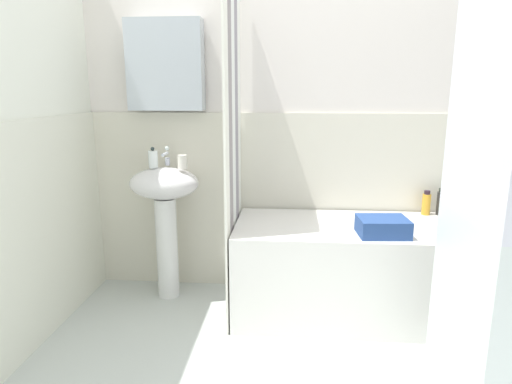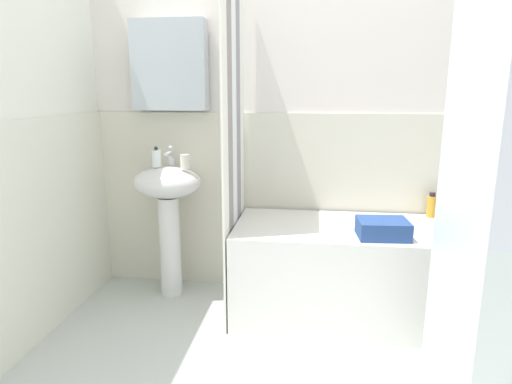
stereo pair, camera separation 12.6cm
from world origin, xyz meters
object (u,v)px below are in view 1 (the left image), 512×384
(sink, at_px, (165,203))
(soap_dispenser, at_px, (153,159))
(conditioner_bottle, at_px, (426,203))
(lotion_bottle, at_px, (441,202))
(towel_folded, at_px, (383,227))
(shampoo_bottle, at_px, (460,201))
(bathtub, at_px, (359,270))
(toothbrush_cup, at_px, (182,162))

(sink, bearing_deg, soap_dispenser, -173.85)
(soap_dispenser, bearing_deg, conditioner_bottle, 4.51)
(lotion_bottle, xyz_separation_m, towel_folded, (-0.45, -0.45, -0.03))
(shampoo_bottle, distance_m, towel_folded, 0.72)
(shampoo_bottle, distance_m, lotion_bottle, 0.12)
(shampoo_bottle, relative_size, lotion_bottle, 1.15)
(bathtub, height_order, conditioner_bottle, conditioner_bottle)
(soap_dispenser, relative_size, towel_folded, 0.49)
(sink, relative_size, toothbrush_cup, 10.07)
(towel_folded, bearing_deg, shampoo_bottle, 38.02)
(toothbrush_cup, xyz_separation_m, conditioner_bottle, (1.54, 0.15, -0.27))
(sink, distance_m, bathtub, 1.28)
(toothbrush_cup, height_order, shampoo_bottle, toothbrush_cup)
(sink, distance_m, lotion_bottle, 1.76)
(shampoo_bottle, bearing_deg, conditioner_bottle, 179.02)
(soap_dispenser, height_order, shampoo_bottle, soap_dispenser)
(soap_dispenser, xyz_separation_m, shampoo_bottle, (1.93, 0.13, -0.26))
(toothbrush_cup, xyz_separation_m, bathtub, (1.10, -0.11, -0.63))
(conditioner_bottle, bearing_deg, lotion_bottle, 1.96)
(shampoo_bottle, bearing_deg, soap_dispenser, -176.07)
(bathtub, xyz_separation_m, towel_folded, (0.08, -0.18, 0.33))
(lotion_bottle, bearing_deg, sink, -175.67)
(bathtub, bearing_deg, soap_dispenser, 174.15)
(toothbrush_cup, height_order, conditioner_bottle, toothbrush_cup)
(sink, xyz_separation_m, shampoo_bottle, (1.87, 0.13, 0.02))
(lotion_bottle, bearing_deg, bathtub, -152.92)
(bathtub, height_order, lotion_bottle, lotion_bottle)
(lotion_bottle, height_order, towel_folded, lotion_bottle)
(towel_folded, bearing_deg, lotion_bottle, 45.04)
(sink, xyz_separation_m, bathtub, (1.23, -0.14, -0.35))
(toothbrush_cup, bearing_deg, lotion_bottle, 5.54)
(toothbrush_cup, bearing_deg, bathtub, -5.92)
(bathtub, relative_size, shampoo_bottle, 7.50)
(toothbrush_cup, relative_size, lotion_bottle, 0.50)
(towel_folded, bearing_deg, bathtub, 115.26)
(sink, distance_m, conditioner_bottle, 1.67)
(shampoo_bottle, bearing_deg, towel_folded, -141.98)
(sink, relative_size, bathtub, 0.58)
(toothbrush_cup, distance_m, bathtub, 1.27)
(toothbrush_cup, relative_size, shampoo_bottle, 0.43)
(lotion_bottle, xyz_separation_m, conditioner_bottle, (-0.09, -0.00, -0.01))
(shampoo_bottle, bearing_deg, bathtub, -157.77)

